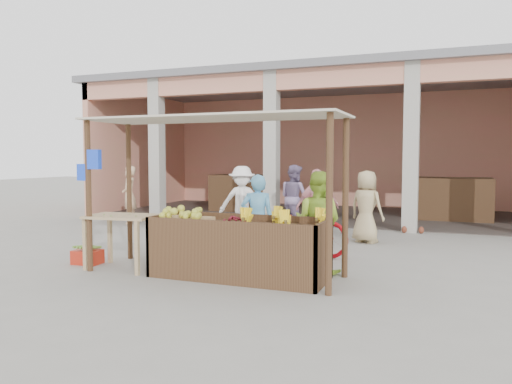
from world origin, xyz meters
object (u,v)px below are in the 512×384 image
at_px(fruit_stall, 239,251).
at_px(vendor_green, 318,219).
at_px(motorcycle, 295,226).
at_px(red_crate, 88,257).
at_px(vendor_blue, 257,217).
at_px(side_table, 122,224).

relative_size(fruit_stall, vendor_green, 1.57).
bearing_deg(fruit_stall, motorcycle, 81.70).
relative_size(fruit_stall, red_crate, 5.80).
xyz_separation_m(fruit_stall, red_crate, (-2.75, -0.04, -0.28)).
bearing_deg(vendor_blue, motorcycle, -128.88).
distance_m(side_table, motorcycle, 3.05).
bearing_deg(vendor_green, motorcycle, -50.41).
xyz_separation_m(side_table, red_crate, (-0.78, 0.09, -0.61)).
height_order(red_crate, vendor_blue, vendor_blue).
relative_size(side_table, vendor_green, 0.69).
bearing_deg(fruit_stall, side_table, -176.36).
height_order(side_table, motorcycle, motorcycle).
height_order(side_table, vendor_blue, vendor_blue).
bearing_deg(side_table, fruit_stall, -2.77).
distance_m(vendor_green, motorcycle, 1.40).
distance_m(fruit_stall, red_crate, 2.76).
relative_size(side_table, motorcycle, 0.55).
bearing_deg(vendor_green, vendor_blue, -0.42).
bearing_deg(vendor_blue, side_table, 8.97).
bearing_deg(vendor_green, side_table, 24.81).
xyz_separation_m(side_table, vendor_blue, (1.90, 1.05, 0.08)).
distance_m(vendor_blue, vendor_green, 1.07).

